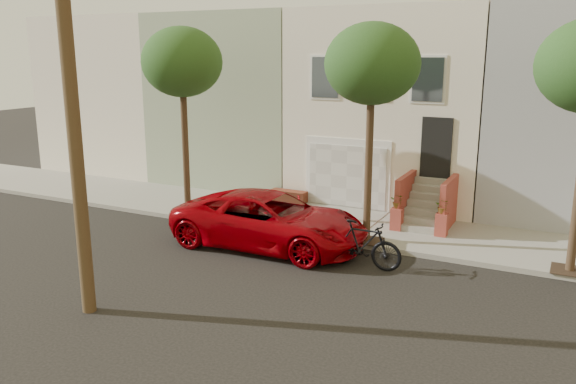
% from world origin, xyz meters
% --- Properties ---
extents(ground, '(90.00, 90.00, 0.00)m').
position_xyz_m(ground, '(0.00, 0.00, 0.00)').
color(ground, black).
rests_on(ground, ground).
extents(sidewalk, '(40.00, 3.70, 0.15)m').
position_xyz_m(sidewalk, '(0.00, 5.35, 0.07)').
color(sidewalk, gray).
rests_on(sidewalk, ground).
extents(house_row, '(33.10, 11.70, 7.00)m').
position_xyz_m(house_row, '(0.00, 11.19, 3.64)').
color(house_row, beige).
rests_on(house_row, sidewalk).
extents(tree_left, '(2.70, 2.57, 6.30)m').
position_xyz_m(tree_left, '(-5.50, 3.90, 5.26)').
color(tree_left, '#2D2116').
rests_on(tree_left, sidewalk).
extents(tree_mid, '(2.70, 2.57, 6.30)m').
position_xyz_m(tree_mid, '(1.00, 3.90, 5.26)').
color(tree_mid, '#2D2116').
rests_on(tree_mid, sidewalk).
extents(pickup_truck, '(5.85, 2.79, 1.61)m').
position_xyz_m(pickup_truck, '(-1.50, 2.49, 0.81)').
color(pickup_truck, '#8F0007').
rests_on(pickup_truck, ground).
extents(motorcycle, '(2.14, 0.61, 1.29)m').
position_xyz_m(motorcycle, '(1.52, 2.08, 0.64)').
color(motorcycle, black).
rests_on(motorcycle, ground).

